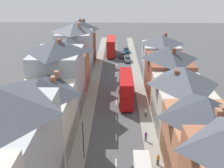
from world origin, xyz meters
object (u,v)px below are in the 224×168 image
at_px(car_mid_black, 126,50).
at_px(double_decker_bus_mid_street, 126,88).
at_px(car_near_blue, 123,55).
at_px(pedestrian_mid_right, 146,136).
at_px(pedestrian_mid_left, 158,159).
at_px(pedestrian_far_left, 146,112).
at_px(car_parked_left_a, 127,59).
at_px(double_decker_bus_lead, 111,46).
at_px(street_lamp, 83,138).

bearing_deg(car_mid_black, double_decker_bus_mid_street, -92.04).
xyz_separation_m(car_near_blue, pedestrian_mid_right, (2.54, -44.69, 0.22)).
height_order(car_mid_black, pedestrian_mid_right, pedestrian_mid_right).
relative_size(car_mid_black, pedestrian_mid_right, 2.59).
distance_m(pedestrian_mid_left, pedestrian_mid_right, 5.38).
height_order(car_mid_black, pedestrian_mid_left, pedestrian_mid_left).
xyz_separation_m(car_mid_black, pedestrian_mid_right, (1.24, -50.55, 0.19)).
xyz_separation_m(double_decker_bus_mid_street, car_mid_black, (1.31, 36.67, -1.97)).
relative_size(car_near_blue, pedestrian_mid_right, 2.51).
xyz_separation_m(pedestrian_mid_left, pedestrian_far_left, (-0.28, 12.71, 0.00)).
bearing_deg(double_decker_bus_mid_street, car_parked_left_a, 87.16).
relative_size(double_decker_bus_lead, car_mid_black, 2.59).
bearing_deg(car_parked_left_a, street_lamp, -99.43).
bearing_deg(car_mid_black, pedestrian_mid_right, -88.60).
xyz_separation_m(double_decker_bus_mid_street, pedestrian_mid_right, (2.55, -13.88, -1.78)).
bearing_deg(pedestrian_mid_right, double_decker_bus_mid_street, 100.39).
relative_size(pedestrian_mid_left, pedestrian_far_left, 1.00).
distance_m(car_parked_left_a, pedestrian_mid_right, 40.31).
xyz_separation_m(double_decker_bus_lead, double_decker_bus_mid_street, (3.60, -33.66, 0.00)).
xyz_separation_m(car_near_blue, pedestrian_mid_left, (3.55, -49.97, 0.22)).
relative_size(double_decker_bus_mid_street, car_near_blue, 2.67).
bearing_deg(car_mid_black, car_near_blue, -102.50).
bearing_deg(car_near_blue, double_decker_bus_mid_street, -90.02).
relative_size(pedestrian_far_left, street_lamp, 0.29).
bearing_deg(double_decker_bus_lead, car_parked_left_a, -55.94).
height_order(car_near_blue, car_mid_black, car_mid_black).
distance_m(car_near_blue, pedestrian_mid_right, 44.76).
bearing_deg(double_decker_bus_lead, pedestrian_far_left, -80.27).
height_order(car_near_blue, pedestrian_mid_left, pedestrian_mid_left).
relative_size(car_near_blue, pedestrian_mid_left, 2.51).
bearing_deg(car_mid_black, pedestrian_mid_left, -87.69).
height_order(double_decker_bus_lead, double_decker_bus_mid_street, same).
relative_size(double_decker_bus_mid_street, pedestrian_mid_right, 6.71).
relative_size(double_decker_bus_lead, street_lamp, 1.96).
distance_m(car_parked_left_a, car_mid_black, 10.27).
relative_size(double_decker_bus_mid_street, pedestrian_far_left, 6.71).
height_order(double_decker_bus_lead, pedestrian_mid_right, double_decker_bus_lead).
xyz_separation_m(double_decker_bus_lead, car_mid_black, (4.91, 3.01, -1.97)).
relative_size(double_decker_bus_mid_street, street_lamp, 1.96).
relative_size(double_decker_bus_lead, double_decker_bus_mid_street, 1.00).
bearing_deg(street_lamp, car_mid_black, 82.32).
height_order(double_decker_bus_lead, street_lamp, street_lamp).
distance_m(car_mid_black, pedestrian_far_left, 43.17).
relative_size(car_parked_left_a, pedestrian_mid_right, 2.59).
bearing_deg(double_decker_bus_lead, car_mid_black, 31.49).
xyz_separation_m(car_mid_black, street_lamp, (-7.35, -54.51, 2.40)).
distance_m(pedestrian_mid_left, pedestrian_far_left, 12.71).
distance_m(car_near_blue, street_lamp, 49.08).
bearing_deg(pedestrian_mid_right, car_near_blue, 93.25).
bearing_deg(double_decker_bus_lead, pedestrian_mid_right, -82.64).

